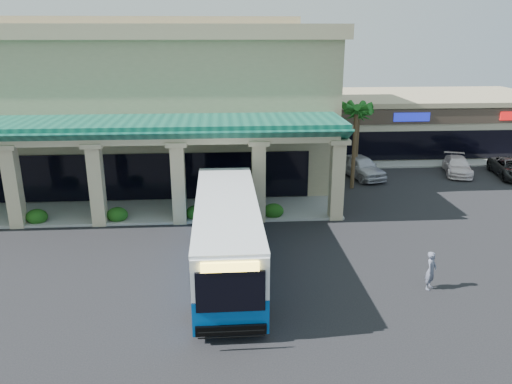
{
  "coord_description": "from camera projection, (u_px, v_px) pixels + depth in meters",
  "views": [
    {
      "loc": [
        -0.55,
        -21.77,
        10.46
      ],
      "look_at": [
        1.26,
        3.77,
        2.2
      ],
      "focal_mm": 35.0,
      "sensor_mm": 36.0,
      "label": 1
    }
  ],
  "objects": [
    {
      "name": "strip_mall",
      "position": [
        417.0,
        120.0,
        47.16
      ],
      "size": [
        22.5,
        12.5,
        4.9
      ],
      "primitive_type": null,
      "color": "beige",
      "rests_on": "ground"
    },
    {
      "name": "car_gray",
      "position": [
        512.0,
        168.0,
        37.36
      ],
      "size": [
        3.11,
        5.29,
        1.38
      ],
      "primitive_type": "imported",
      "rotation": [
        0.0,
        0.0,
        -0.17
      ],
      "color": "#252527",
      "rests_on": "ground"
    },
    {
      "name": "main_building",
      "position": [
        120.0,
        99.0,
        36.83
      ],
      "size": [
        30.8,
        14.8,
        11.35
      ],
      "primitive_type": null,
      "color": "tan",
      "rests_on": "ground"
    },
    {
      "name": "ground",
      "position": [
        235.0,
        260.0,
        23.92
      ],
      "size": [
        110.0,
        110.0,
        0.0
      ],
      "primitive_type": "plane",
      "color": "black"
    },
    {
      "name": "broadleaf_tree",
      "position": [
        317.0,
        132.0,
        41.72
      ],
      "size": [
        2.6,
        2.6,
        4.81
      ],
      "primitive_type": null,
      "color": "#16420F",
      "rests_on": "ground"
    },
    {
      "name": "car_red",
      "position": [
        457.0,
        166.0,
        38.21
      ],
      "size": [
        3.03,
        4.8,
        1.3
      ],
      "primitive_type": "imported",
      "rotation": [
        0.0,
        0.0,
        -0.29
      ],
      "color": "silver",
      "rests_on": "ground"
    },
    {
      "name": "palm_0",
      "position": [
        355.0,
        142.0,
        33.92
      ],
      "size": [
        2.4,
        2.4,
        6.6
      ],
      "primitive_type": null,
      "color": "#175617",
      "rests_on": "ground"
    },
    {
      "name": "arcade",
      "position": [
        94.0,
        169.0,
        28.96
      ],
      "size": [
        30.0,
        6.2,
        5.7
      ],
      "primitive_type": null,
      "color": "#0D4F40",
      "rests_on": "ground"
    },
    {
      "name": "car_silver",
      "position": [
        361.0,
        166.0,
        37.32
      ],
      "size": [
        3.26,
        5.21,
        1.65
      ],
      "primitive_type": "imported",
      "rotation": [
        0.0,
        0.0,
        0.29
      ],
      "color": "#B5B4BD",
      "rests_on": "ground"
    },
    {
      "name": "transit_bus",
      "position": [
        227.0,
        236.0,
        22.43
      ],
      "size": [
        2.85,
        12.01,
        3.35
      ],
      "primitive_type": null,
      "rotation": [
        0.0,
        0.0,
        0.0
      ],
      "color": "#064CA4",
      "rests_on": "ground"
    },
    {
      "name": "pedestrian",
      "position": [
        431.0,
        270.0,
        21.05
      ],
      "size": [
        0.71,
        0.73,
        1.69
      ],
      "primitive_type": "imported",
      "rotation": [
        0.0,
        0.0,
        0.85
      ],
      "color": "slate",
      "rests_on": "ground"
    },
    {
      "name": "palm_1",
      "position": [
        357.0,
        138.0,
        36.96
      ],
      "size": [
        2.4,
        2.4,
        5.8
      ],
      "primitive_type": null,
      "color": "#175617",
      "rests_on": "ground"
    }
  ]
}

